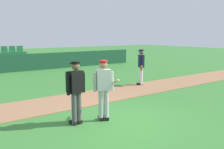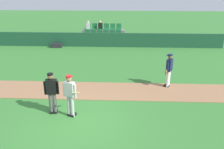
% 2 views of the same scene
% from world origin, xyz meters
% --- Properties ---
extents(ground_plane, '(80.00, 80.00, 0.00)m').
position_xyz_m(ground_plane, '(0.00, 0.00, 0.00)').
color(ground_plane, '#387A33').
extents(infield_dirt_path, '(28.00, 2.09, 0.03)m').
position_xyz_m(infield_dirt_path, '(0.00, 2.79, 0.01)').
color(infield_dirt_path, '#9E704C').
rests_on(infield_dirt_path, ground).
extents(dugout_fence, '(20.00, 0.16, 1.17)m').
position_xyz_m(dugout_fence, '(0.00, 11.71, 0.59)').
color(dugout_fence, '#19472D').
rests_on(dugout_fence, ground).
extents(stadium_bleachers, '(3.90, 2.10, 1.90)m').
position_xyz_m(stadium_bleachers, '(-0.01, 13.17, 0.49)').
color(stadium_bleachers, slate).
rests_on(stadium_bleachers, ground).
extents(batter_grey_jersey, '(0.60, 0.80, 1.76)m').
position_xyz_m(batter_grey_jersey, '(-0.25, 0.29, 0.97)').
color(batter_grey_jersey, '#B2B2B2').
rests_on(batter_grey_jersey, ground).
extents(umpire_home_plate, '(0.59, 0.34, 1.76)m').
position_xyz_m(umpire_home_plate, '(-1.03, 0.51, 1.00)').
color(umpire_home_plate, '#4C4C4C').
rests_on(umpire_home_plate, ground).
extents(runner_navy_jersey, '(0.47, 0.59, 1.76)m').
position_xyz_m(runner_navy_jersey, '(4.12, 3.42, 0.96)').
color(runner_navy_jersey, white).
rests_on(runner_navy_jersey, ground).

